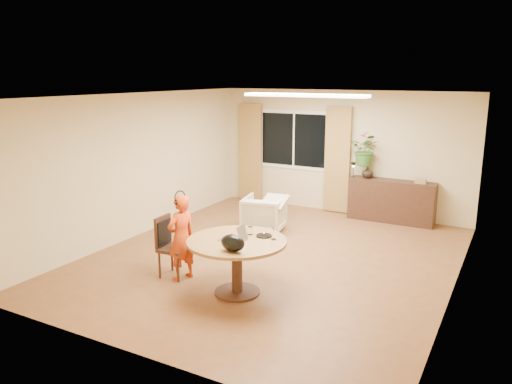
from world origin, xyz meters
TOP-DOWN VIEW (x-y plane):
  - floor at (0.00, 0.00)m, footprint 6.50×6.50m
  - ceiling at (0.00, 0.00)m, footprint 6.50×6.50m
  - wall_back at (0.00, 3.25)m, footprint 5.50×0.00m
  - wall_left at (-2.75, 0.00)m, footprint 0.00×6.50m
  - wall_right at (2.75, 0.00)m, footprint 0.00×6.50m
  - window at (-1.10, 3.23)m, footprint 1.70×0.03m
  - curtain_left at (-2.15, 3.15)m, footprint 0.55×0.08m
  - curtain_right at (-0.05, 3.15)m, footprint 0.55×0.08m
  - ceiling_panel at (0.00, 1.20)m, footprint 2.20×0.35m
  - dining_table at (0.16, -1.42)m, footprint 1.34×1.34m
  - dining_chair at (-0.94, -1.35)m, footprint 0.46×0.42m
  - child at (-0.79, -1.37)m, footprint 0.53×0.42m
  - laptop at (0.11, -1.46)m, footprint 0.36×0.26m
  - tumbler at (0.21, -1.13)m, footprint 0.09×0.09m
  - wine_glass at (0.59, -1.17)m, footprint 0.08×0.08m
  - pot_lid at (0.41, -1.11)m, footprint 0.24×0.24m
  - handbag at (0.34, -1.82)m, footprint 0.33×0.20m
  - armchair at (-0.78, 1.19)m, footprint 0.86×0.88m
  - throw at (-0.57, 1.18)m, footprint 0.51×0.60m
  - sideboard at (1.17, 3.01)m, footprint 1.70×0.41m
  - vase at (0.65, 3.01)m, footprint 0.27×0.27m
  - bouquet at (0.59, 3.01)m, footprint 0.66×0.59m
  - book_stack at (1.71, 3.01)m, footprint 0.23×0.18m
  - desk_lamp at (0.37, 2.96)m, footprint 0.15×0.15m

SIDE VIEW (x-z plane):
  - floor at x=0.00m, z-range 0.00..0.00m
  - armchair at x=-0.78m, z-range 0.00..0.68m
  - sideboard at x=1.17m, z-range 0.00..0.85m
  - dining_chair at x=-0.94m, z-range 0.00..0.91m
  - dining_table at x=0.16m, z-range 0.22..0.98m
  - child at x=-0.79m, z-range 0.00..1.26m
  - throw at x=-0.57m, z-range 0.68..0.71m
  - pot_lid at x=0.41m, z-range 0.76..0.80m
  - tumbler at x=0.21m, z-range 0.76..0.88m
  - wine_glass at x=0.59m, z-range 0.76..0.97m
  - handbag at x=0.34m, z-range 0.76..0.98m
  - laptop at x=0.11m, z-range 0.76..0.99m
  - book_stack at x=1.71m, z-range 0.85..0.94m
  - vase at x=0.65m, z-range 0.85..1.10m
  - desk_lamp at x=0.37m, z-range 0.85..1.17m
  - curtain_left at x=-2.15m, z-range 0.02..2.27m
  - curtain_right at x=-0.05m, z-range 0.02..2.27m
  - wall_back at x=0.00m, z-range -1.45..4.05m
  - wall_left at x=-2.75m, z-range -1.95..4.55m
  - wall_right at x=2.75m, z-range -1.95..4.55m
  - bouquet at x=0.59m, z-range 1.10..1.76m
  - window at x=-1.10m, z-range 0.85..2.15m
  - ceiling_panel at x=0.00m, z-range 2.54..2.59m
  - ceiling at x=0.00m, z-range 2.60..2.60m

